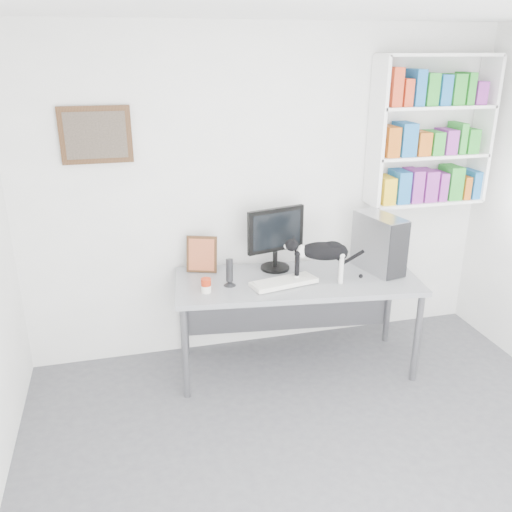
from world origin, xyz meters
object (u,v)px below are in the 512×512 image
(soup_can, at_px, (206,286))
(bookshelf, at_px, (431,131))
(desk, at_px, (296,324))
(monitor, at_px, (275,238))
(leaning_print, at_px, (202,254))
(keyboard, at_px, (284,282))
(speaker, at_px, (230,272))
(cat, at_px, (321,261))
(pc_tower, at_px, (379,243))

(soup_can, bearing_deg, bookshelf, 12.33)
(desk, distance_m, monitor, 0.72)
(bookshelf, distance_m, desk, 1.96)
(leaning_print, bearing_deg, keyboard, -17.16)
(desk, relative_size, keyboard, 3.72)
(speaker, distance_m, leaning_print, 0.37)
(monitor, bearing_deg, bookshelf, -8.71)
(keyboard, height_order, speaker, speaker)
(monitor, bearing_deg, cat, -64.42)
(bookshelf, relative_size, monitor, 2.34)
(leaning_print, bearing_deg, monitor, 10.05)
(monitor, bearing_deg, leaning_print, 157.14)
(desk, distance_m, leaning_print, 0.96)
(desk, xyz_separation_m, monitor, (-0.11, 0.25, 0.66))
(soup_can, bearing_deg, keyboard, -0.18)
(speaker, xyz_separation_m, soup_can, (-0.20, -0.08, -0.06))
(desk, xyz_separation_m, keyboard, (-0.14, -0.07, 0.42))
(bookshelf, relative_size, speaker, 5.58)
(soup_can, bearing_deg, monitor, 27.09)
(desk, height_order, monitor, monitor)
(pc_tower, bearing_deg, monitor, 151.63)
(cat, bearing_deg, speaker, -168.02)
(monitor, bearing_deg, keyboard, -107.79)
(desk, bearing_deg, speaker, -174.02)
(monitor, distance_m, cat, 0.44)
(speaker, relative_size, soup_can, 2.00)
(pc_tower, height_order, speaker, pc_tower)
(bookshelf, xyz_separation_m, leaning_print, (-1.97, -0.02, -0.90))
(monitor, xyz_separation_m, pc_tower, (0.81, -0.22, -0.03))
(bookshelf, bearing_deg, desk, -163.89)
(keyboard, height_order, pc_tower, pc_tower)
(keyboard, bearing_deg, leaning_print, 132.25)
(monitor, xyz_separation_m, leaning_print, (-0.59, 0.10, -0.11))
(desk, relative_size, pc_tower, 4.12)
(keyboard, xyz_separation_m, leaning_print, (-0.57, 0.42, 0.13))
(pc_tower, bearing_deg, speaker, 167.70)
(monitor, height_order, cat, monitor)
(cat, bearing_deg, bookshelf, 41.82)
(speaker, bearing_deg, keyboard, 3.68)
(desk, distance_m, speaker, 0.74)
(monitor, distance_m, pc_tower, 0.84)
(speaker, bearing_deg, desk, 14.40)
(keyboard, distance_m, pc_tower, 0.86)
(keyboard, relative_size, pc_tower, 1.11)
(monitor, xyz_separation_m, cat, (0.27, -0.33, -0.10))
(monitor, relative_size, soup_can, 4.76)
(pc_tower, bearing_deg, soup_can, 170.92)
(bookshelf, distance_m, speaker, 2.07)
(monitor, bearing_deg, pc_tower, -28.94)
(desk, height_order, soup_can, soup_can)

